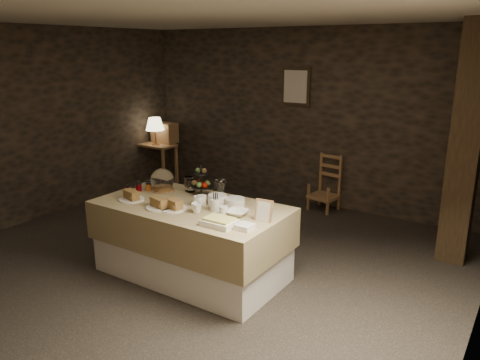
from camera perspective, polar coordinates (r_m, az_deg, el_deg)
The scene contains 28 objects.
ground_plane at distance 5.39m, azimuth -4.39°, elevation -9.47°, with size 5.50×5.00×0.01m, color black.
room_shell at distance 4.93m, azimuth -4.76°, elevation 7.19°, with size 5.52×5.02×2.60m.
buffet_table at distance 4.86m, azimuth -5.94°, elevation -6.68°, with size 1.95×1.04×0.77m.
console_table at distance 8.14m, azimuth -10.20°, elevation 3.46°, with size 0.67×0.39×0.72m.
table_lamp at distance 7.99m, azimuth -10.35°, elevation 6.69°, with size 0.31×0.31×0.46m.
wine_rack at distance 8.18m, azimuth -9.18°, elevation 5.70°, with size 0.42×0.26×0.34m, color brown.
chair at distance 6.95m, azimuth 10.41°, elevation -0.65°, with size 0.43×0.41×0.63m.
timber_column at distance 5.50m, azimuth 25.81°, elevation 3.80°, with size 0.30×0.30×2.60m, color black.
framed_picture at distance 7.07m, azimuth 6.83°, elevation 11.25°, with size 0.45×0.04×0.55m.
plate_stack_a at distance 4.72m, azimuth -2.78°, elevation -2.39°, with size 0.19×0.19×0.10m, color white.
plate_stack_b at distance 4.65m, azimuth -0.65°, elevation -2.73°, with size 0.20×0.20×0.09m, color white.
cutlery_holder at distance 4.53m, azimuth -2.99°, elevation -3.05°, with size 0.10×0.10×0.12m, color white.
cup_a at distance 4.69m, azimuth -5.00°, elevation -2.56°, with size 0.12×0.12×0.10m, color white.
cup_b at distance 4.50m, azimuth -5.31°, elevation -3.40°, with size 0.10×0.10×0.10m, color white.
mug_c at distance 4.73m, azimuth -4.67°, elevation -2.42°, with size 0.09×0.09×0.10m, color white.
mug_d at distance 4.41m, azimuth -2.04°, elevation -3.79°, with size 0.08×0.08×0.09m, color white.
bowl at distance 4.42m, azimuth -0.34°, elevation -4.00°, with size 0.20×0.20×0.05m, color white.
cake_dome at distance 5.23m, azimuth -9.45°, elevation -0.16°, with size 0.26×0.26×0.26m.
fruit_stand at distance 5.02m, azimuth -4.76°, elevation -0.36°, with size 0.23×0.23×0.33m.
bread_platter_left at distance 4.97m, azimuth -13.09°, elevation -1.97°, with size 0.26×0.26×0.11m.
bread_platter_center at distance 4.67m, azimuth -9.83°, elevation -2.94°, with size 0.26×0.26×0.11m.
bread_platter_right at distance 4.61m, azimuth -8.11°, elevation -3.11°, with size 0.26×0.26×0.11m.
jam_jars at distance 5.28m, azimuth -12.15°, elevation -0.91°, with size 0.20×0.32×0.07m.
tart_dish at distance 4.17m, azimuth -2.52°, elevation -5.11°, with size 0.30×0.22×0.07m.
square_dish at distance 4.09m, azimuth 0.58°, elevation -5.69°, with size 0.14×0.14×0.04m, color white.
menu_frame at distance 4.26m, azimuth 2.89°, elevation -3.85°, with size 0.17×0.02×0.22m, color brown.
storage_jar_a at distance 5.18m, azimuth -6.22°, elevation -0.46°, with size 0.10×0.10×0.16m, color white.
storage_jar_b at distance 5.14m, azimuth -5.97°, elevation -0.70°, with size 0.09×0.09×0.14m, color white.
Camera 1 is at (3.01, -3.83, 2.29)m, focal length 35.00 mm.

